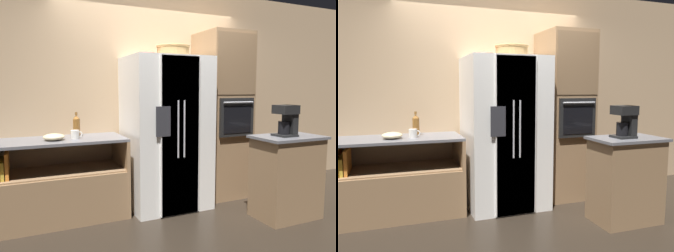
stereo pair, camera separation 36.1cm
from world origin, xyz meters
The scene contains 12 objects.
ground_plane centered at (0.00, 0.00, 0.00)m, with size 20.00×20.00×0.00m, color black.
wall_back centered at (0.00, 0.45, 1.40)m, with size 12.00×0.06×2.80m.
counter_left centered at (-1.31, 0.09, 0.33)m, with size 1.53×0.67×0.91m.
refrigerator centered at (0.02, 0.01, 0.92)m, with size 0.96×0.85×1.84m.
wall_oven centered at (0.90, 0.09, 1.10)m, with size 0.61×0.71×2.20m.
island_counter centered at (1.11, -0.91, 0.47)m, with size 0.76×0.51×0.94m.
wicker_basket centered at (0.10, -0.03, 1.92)m, with size 0.41×0.41×0.14m.
fruit_bowl centered at (-0.20, 0.08, 1.88)m, with size 0.23×0.23×0.07m.
bottle_tall centered at (-1.02, 0.21, 1.04)m, with size 0.08×0.08×0.28m.
mug centered at (-1.07, 0.03, 0.96)m, with size 0.13×0.09×0.10m.
mixing_bowl centered at (-1.29, 0.02, 0.95)m, with size 0.22×0.22×0.07m.
coffee_maker centered at (1.08, -0.92, 1.13)m, with size 0.21×0.21×0.35m.
Camera 1 is at (-1.61, -3.66, 1.47)m, focal length 35.00 mm.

